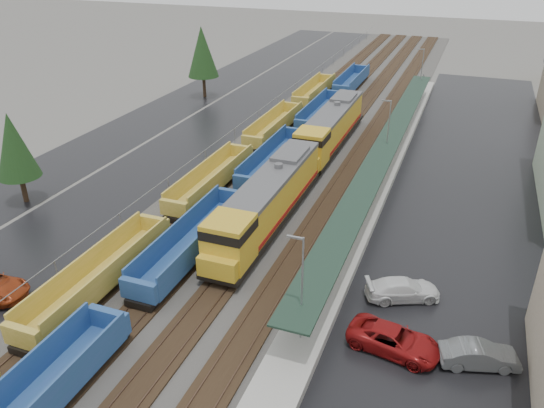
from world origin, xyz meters
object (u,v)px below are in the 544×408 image
Objects in this scene: locomotive_lead at (267,202)px; parked_car_east_c at (403,289)px; locomotive_trail at (330,129)px; parked_car_east_e at (479,355)px; well_string_yellow at (165,220)px; well_string_blue at (240,194)px; parked_car_east_b at (394,340)px.

locomotive_lead is 4.12× the size of parked_car_east_c.
locomotive_lead is 1.00× the size of locomotive_trail.
locomotive_trail is 4.63× the size of parked_car_east_e.
locomotive_trail reaches higher than well_string_yellow.
parked_car_east_b is (17.08, -14.90, -0.43)m from well_string_blue.
well_string_blue reaches higher than well_string_yellow.
parked_car_east_c is (20.80, -2.26, -0.43)m from well_string_yellow.
parked_car_east_e reaches higher than parked_car_east_c.
well_string_blue is at bearing 58.81° from parked_car_east_b.
well_string_blue is 19.20m from parked_car_east_c.
parked_car_east_e is (5.29, -5.12, 0.01)m from parked_car_east_c.
parked_car_east_e is (18.09, -11.21, -1.83)m from locomotive_lead.
locomotive_lead is at bearing 39.79° from parked_car_east_c.
locomotive_trail is 3.77× the size of parked_car_east_b.
well_string_blue is 18.95× the size of parked_car_east_b.
locomotive_lead reaches higher than well_string_yellow.
parked_car_east_b is (13.08, -11.69, -1.80)m from locomotive_lead.
well_string_blue is 20.72× the size of parked_car_east_c.
locomotive_trail is 36.98m from parked_car_east_e.
parked_car_east_b reaches higher than parked_car_east_c.
well_string_blue is at bearing 36.27° from parked_car_east_c.
locomotive_trail reaches higher than well_string_blue.
parked_car_east_b is (13.08, -32.69, -1.80)m from locomotive_trail.
well_string_blue is (-4.00, 3.20, -1.37)m from locomotive_lead.
well_string_blue is (4.00, 7.03, 0.04)m from well_string_yellow.
parked_car_east_c is 7.36m from parked_car_east_e.
well_string_yellow reaches higher than parked_car_east_b.
locomotive_trail is 0.20× the size of well_string_blue.
parked_car_east_e is at bearing -74.52° from parked_car_east_b.
well_string_yellow reaches higher than parked_car_east_e.
locomotive_lead is at bearing -90.00° from locomotive_trail.
locomotive_lead is at bearing 25.56° from well_string_yellow.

